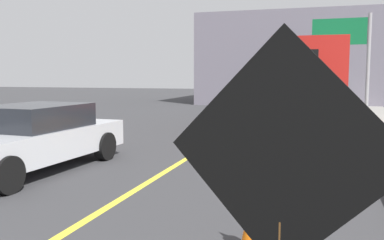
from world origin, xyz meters
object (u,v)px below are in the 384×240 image
at_px(pickup_car, 30,138).
at_px(box_truck, 312,82).
at_px(traffic_cone_mid_lane, 275,169).
at_px(arrow_board_trailer, 287,130).
at_px(traffic_cone_near_sign, 253,218).
at_px(highway_guide_sign, 352,46).
at_px(roadwork_sign, 282,159).
at_px(traffic_cone_far_lane, 290,144).

bearing_deg(pickup_car, box_truck, 60.60).
bearing_deg(traffic_cone_mid_lane, arrow_board_trailer, 92.07).
bearing_deg(traffic_cone_near_sign, traffic_cone_mid_lane, 90.96).
relative_size(highway_guide_sign, traffic_cone_near_sign, 6.53).
relative_size(arrow_board_trailer, pickup_car, 0.57).
bearing_deg(box_truck, arrow_board_trailer, -95.91).
distance_m(traffic_cone_near_sign, traffic_cone_mid_lane, 2.79).
distance_m(roadwork_sign, traffic_cone_mid_lane, 4.90).
xyz_separation_m(pickup_car, traffic_cone_mid_lane, (5.08, 0.04, -0.35)).
xyz_separation_m(arrow_board_trailer, box_truck, (0.52, 4.98, 1.28)).
height_order(roadwork_sign, arrow_board_trailer, arrow_board_trailer).
relative_size(pickup_car, traffic_cone_far_lane, 6.25).
relative_size(traffic_cone_mid_lane, traffic_cone_far_lane, 0.92).
bearing_deg(traffic_cone_near_sign, pickup_car, 151.87).
bearing_deg(highway_guide_sign, arrow_board_trailer, -102.06).
distance_m(arrow_board_trailer, highway_guide_sign, 11.15).
xyz_separation_m(traffic_cone_mid_lane, traffic_cone_far_lane, (0.06, 2.75, 0.03)).
bearing_deg(roadwork_sign, arrow_board_trailer, 94.25).
bearing_deg(traffic_cone_near_sign, roadwork_sign, -76.13).
relative_size(box_truck, highway_guide_sign, 1.55).
height_order(box_truck, highway_guide_sign, highway_guide_sign).
bearing_deg(box_truck, traffic_cone_far_lane, -92.46).
bearing_deg(traffic_cone_far_lane, highway_guide_sign, 80.71).
height_order(roadwork_sign, traffic_cone_mid_lane, roadwork_sign).
xyz_separation_m(roadwork_sign, traffic_cone_near_sign, (-0.48, 1.95, -1.09)).
bearing_deg(traffic_cone_mid_lane, roadwork_sign, -83.64).
relative_size(highway_guide_sign, traffic_cone_mid_lane, 7.13).
height_order(arrow_board_trailer, traffic_cone_far_lane, arrow_board_trailer).
distance_m(box_truck, highway_guide_sign, 6.04).
distance_m(arrow_board_trailer, traffic_cone_mid_lane, 4.62).
bearing_deg(roadwork_sign, pickup_car, 140.09).
bearing_deg(roadwork_sign, traffic_cone_far_lane, 93.61).
relative_size(roadwork_sign, arrow_board_trailer, 0.86).
relative_size(roadwork_sign, box_truck, 0.30).
height_order(arrow_board_trailer, box_truck, box_truck).
relative_size(highway_guide_sign, traffic_cone_far_lane, 6.55).
distance_m(arrow_board_trailer, pickup_car, 6.77).
bearing_deg(box_truck, roadwork_sign, -89.28).
xyz_separation_m(traffic_cone_near_sign, traffic_cone_mid_lane, (-0.05, 2.79, -0.03)).
relative_size(pickup_car, highway_guide_sign, 0.96).
relative_size(traffic_cone_near_sign, traffic_cone_far_lane, 1.00).
distance_m(highway_guide_sign, traffic_cone_mid_lane, 15.58).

